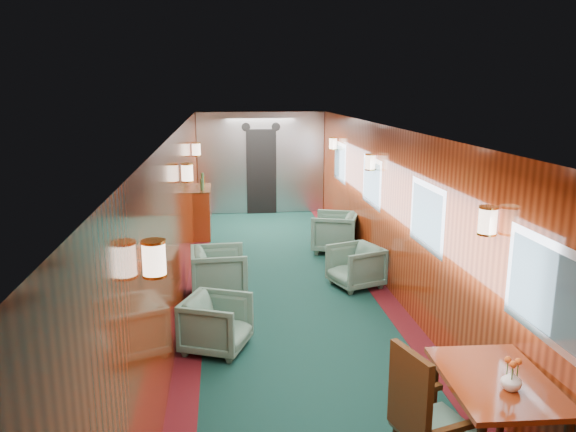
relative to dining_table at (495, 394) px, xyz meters
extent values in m
plane|color=#0D3129|center=(-1.09, 3.66, -0.69)|extent=(12.00, 12.00, 0.00)
cube|color=white|center=(-1.09, 3.66, 1.66)|extent=(3.00, 12.00, 0.10)
cube|color=white|center=(-1.09, 3.66, 1.67)|extent=(1.20, 12.00, 0.06)
cube|color=maroon|center=(-1.09, 9.66, 0.51)|extent=(3.00, 0.10, 2.40)
cube|color=maroon|center=(-2.59, 3.66, 0.51)|extent=(0.10, 12.00, 2.40)
cube|color=maroon|center=(0.41, 3.66, 0.51)|extent=(0.10, 12.00, 2.40)
cube|color=#420D12|center=(-2.44, 3.66, -0.68)|extent=(0.30, 12.00, 0.01)
cube|color=#420D12|center=(0.26, 3.66, -0.68)|extent=(0.30, 12.00, 0.01)
cube|color=#ACAFB4|center=(-1.09, 9.58, 0.51)|extent=(2.98, 0.12, 2.38)
cube|color=black|center=(-1.09, 9.50, 0.31)|extent=(0.70, 0.06, 2.00)
cylinder|color=black|center=(-1.44, 9.51, 1.36)|extent=(0.20, 0.04, 0.20)
cylinder|color=black|center=(-0.74, 9.51, 1.36)|extent=(0.20, 0.04, 0.20)
cube|color=silver|center=(0.40, 0.16, 0.76)|extent=(0.02, 1.10, 0.80)
cube|color=#445D67|center=(0.39, 0.16, 0.76)|extent=(0.01, 0.96, 0.66)
cube|color=silver|center=(0.40, 2.66, 0.76)|extent=(0.02, 1.10, 0.80)
cube|color=#445D67|center=(0.39, 2.66, 0.76)|extent=(0.01, 0.96, 0.66)
cube|color=silver|center=(0.40, 5.16, 0.76)|extent=(0.02, 1.10, 0.80)
cube|color=#445D67|center=(0.39, 5.16, 0.76)|extent=(0.01, 0.96, 0.66)
cube|color=silver|center=(0.40, 7.66, 0.76)|extent=(0.02, 1.10, 0.80)
cube|color=#445D67|center=(0.39, 7.66, 0.76)|extent=(0.01, 0.96, 0.66)
cylinder|color=#FFE5C6|center=(-2.49, 0.16, 1.11)|extent=(0.16, 0.16, 0.24)
cylinder|color=gold|center=(-2.49, 0.16, 0.99)|extent=(0.17, 0.17, 0.02)
cylinder|color=#FFE5C6|center=(0.31, 0.96, 1.11)|extent=(0.16, 0.16, 0.24)
cylinder|color=gold|center=(0.31, 0.96, 0.99)|extent=(0.17, 0.17, 0.02)
cylinder|color=#FFE5C6|center=(-2.49, 4.16, 1.11)|extent=(0.16, 0.16, 0.24)
cylinder|color=gold|center=(-2.49, 4.16, 0.99)|extent=(0.17, 0.17, 0.02)
cylinder|color=#FFE5C6|center=(0.31, 4.96, 1.11)|extent=(0.16, 0.16, 0.24)
cylinder|color=gold|center=(0.31, 4.96, 0.99)|extent=(0.17, 0.17, 0.02)
cylinder|color=#FFE5C6|center=(-2.49, 7.16, 1.11)|extent=(0.16, 0.16, 0.24)
cylinder|color=gold|center=(-2.49, 7.16, 0.99)|extent=(0.17, 0.17, 0.02)
cylinder|color=#FFE5C6|center=(0.31, 7.96, 1.11)|extent=(0.16, 0.16, 0.24)
cylinder|color=gold|center=(0.31, 7.96, 0.99)|extent=(0.17, 0.17, 0.02)
cube|color=maroon|center=(0.00, 0.00, 0.11)|extent=(0.81, 1.12, 0.04)
cylinder|color=#3A210D|center=(-0.29, 0.48, -0.30)|extent=(0.07, 0.07, 0.78)
cylinder|color=#3A210D|center=(0.33, 0.46, -0.30)|extent=(0.07, 0.07, 0.78)
cube|color=#1D433A|center=(-0.50, -0.11, -0.19)|extent=(0.62, 0.62, 0.06)
cube|color=#3A210D|center=(-0.74, -0.18, 0.16)|extent=(0.18, 0.45, 0.65)
cube|color=#1D433A|center=(-0.71, -0.18, 0.09)|extent=(0.12, 0.34, 0.39)
cube|color=#3A210D|center=(-0.43, -0.35, -0.02)|extent=(0.45, 0.18, 0.04)
cube|color=#3A210D|center=(-0.57, 0.13, -0.02)|extent=(0.45, 0.18, 0.04)
cube|color=maroon|center=(-2.43, 7.56, -0.20)|extent=(0.33, 1.09, 0.98)
cube|color=#3A210D|center=(-2.42, 7.56, 0.29)|extent=(0.35, 1.11, 0.02)
cylinder|color=#264C2B|center=(-2.41, 7.29, 0.41)|extent=(0.07, 0.07, 0.22)
cylinder|color=#264C2B|center=(-2.41, 7.67, 0.44)|extent=(0.06, 0.06, 0.28)
cylinder|color=gold|center=(-2.41, 7.89, 0.39)|extent=(0.08, 0.08, 0.18)
imported|color=white|center=(0.02, -0.17, 0.21)|extent=(0.17, 0.17, 0.15)
imported|color=#1D433A|center=(-2.12, 2.39, -0.37)|extent=(0.90, 0.89, 0.64)
imported|color=#1D433A|center=(-2.09, 4.10, -0.33)|extent=(0.83, 0.81, 0.72)
imported|color=#1D433A|center=(-0.05, 4.26, -0.37)|extent=(0.89, 0.88, 0.64)
imported|color=#1D433A|center=(0.01, 6.14, -0.33)|extent=(1.00, 0.99, 0.72)
camera|label=1|loc=(-2.01, -3.62, 2.26)|focal=35.00mm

